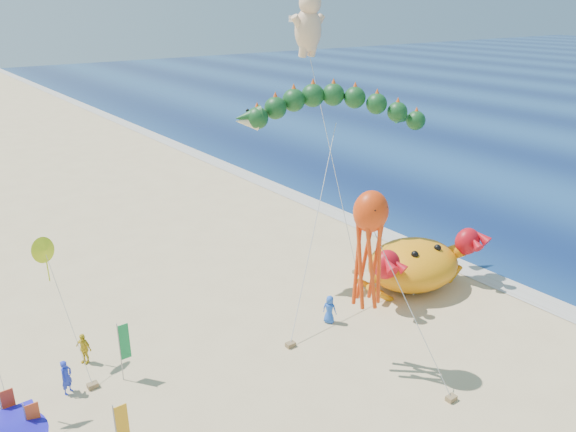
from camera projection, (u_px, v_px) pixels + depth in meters
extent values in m
plane|color=#D1B784|center=(336.00, 322.00, 32.80)|extent=(320.00, 320.00, 0.00)
plane|color=silver|center=(464.00, 268.00, 39.50)|extent=(320.00, 320.00, 0.00)
ellipsoid|color=orange|center=(413.00, 264.00, 36.58)|extent=(6.90, 5.92, 3.05)
sphere|color=#B40B16|center=(392.00, 266.00, 33.23)|extent=(1.81, 1.81, 1.81)
sphere|color=black|center=(417.00, 255.00, 34.76)|extent=(0.47, 0.47, 0.47)
sphere|color=#B40B16|center=(464.00, 239.00, 37.04)|extent=(1.81, 1.81, 1.81)
sphere|color=black|center=(437.00, 247.00, 35.83)|extent=(0.47, 0.47, 0.47)
cone|color=#113E18|center=(262.00, 123.00, 32.16)|extent=(1.70, 1.25, 1.39)
cylinder|color=#B2B2B2|center=(315.00, 225.00, 33.01)|extent=(8.02, 5.85, 10.24)
cube|color=olive|center=(290.00, 345.00, 30.43)|extent=(0.50, 0.35, 0.25)
ellipsoid|color=#F3C094|center=(308.00, 30.00, 38.40)|extent=(1.99, 1.64, 2.93)
sphere|color=#F3C094|center=(310.00, 3.00, 37.65)|extent=(1.53, 1.53, 1.53)
cylinder|color=#B2B2B2|center=(332.00, 159.00, 38.75)|extent=(0.71, 6.56, 14.44)
cube|color=olive|center=(357.00, 272.00, 38.70)|extent=(0.50, 0.35, 0.25)
ellipsoid|color=red|center=(371.00, 211.00, 26.17)|extent=(1.75, 1.58, 2.02)
cylinder|color=#B2B2B2|center=(411.00, 310.00, 26.34)|extent=(1.30, 4.72, 7.66)
cube|color=olive|center=(451.00, 398.00, 26.30)|extent=(0.50, 0.35, 0.25)
cylinder|color=gray|center=(34.00, 425.00, 23.27)|extent=(0.06, 0.06, 2.20)
cube|color=orange|center=(123.00, 426.00, 21.81)|extent=(0.50, 0.04, 1.90)
cube|color=#DD4C1B|center=(35.00, 424.00, 21.89)|extent=(0.50, 0.04, 1.90)
cylinder|color=gray|center=(5.00, 422.00, 22.69)|extent=(0.05, 0.05, 3.20)
cube|color=red|center=(10.00, 409.00, 22.67)|extent=(0.50, 0.04, 1.90)
cylinder|color=gray|center=(120.00, 352.00, 27.23)|extent=(0.05, 0.05, 3.20)
cube|color=#168742|center=(125.00, 342.00, 27.21)|extent=(0.50, 0.04, 1.90)
imported|color=silver|center=(412.00, 280.00, 35.73)|extent=(0.54, 0.74, 1.88)
imported|color=blue|center=(329.00, 309.00, 32.51)|extent=(0.88, 0.99, 1.71)
imported|color=yellow|center=(84.00, 348.00, 28.86)|extent=(0.83, 1.07, 1.69)
imported|color=#2336CD|center=(66.00, 377.00, 26.57)|extent=(0.77, 0.71, 1.77)
cylinder|color=#B2B2B2|center=(2.00, 358.00, 23.65)|extent=(0.55, 3.04, 6.64)
cone|color=#CFEA1A|center=(45.00, 250.00, 27.47)|extent=(1.30, 0.51, 1.32)
cylinder|color=#B2B2B2|center=(68.00, 315.00, 27.57)|extent=(0.55, 3.04, 5.92)
cube|color=olive|center=(91.00, 379.00, 27.64)|extent=(0.50, 0.35, 0.25)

